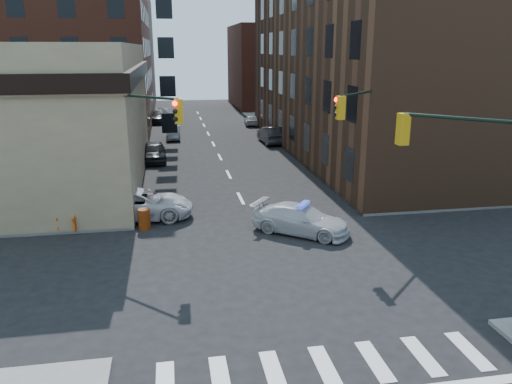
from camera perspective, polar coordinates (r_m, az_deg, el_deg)
name	(u,v)px	position (r m, az deg, el deg)	size (l,w,h in m)	color
ground	(275,267)	(20.90, 2.21, -8.61)	(140.00, 140.00, 0.00)	black
sidewalk_ne	(416,129)	(58.64, 17.80, 6.88)	(34.00, 54.50, 0.15)	gray
apartment_block	(23,15)	(60.38, -25.04, 17.81)	(25.00, 25.00, 24.00)	#57271B
commercial_row_ne	(371,69)	(44.48, 12.98, 13.50)	(14.00, 34.00, 14.00)	#513320
filler_nw	(84,53)	(81.43, -19.03, 14.78)	(20.00, 18.00, 16.00)	brown
filler_ne	(286,67)	(78.69, 3.43, 14.12)	(16.00, 16.00, 12.00)	#57271B
signal_pole_se	(509,189)	(16.99, 26.94, 0.26)	(5.40, 5.27, 8.00)	black
signal_pole_nw	(131,145)	(24.35, -14.05, 5.22)	(3.58, 3.67, 8.00)	black
signal_pole_ne	(366,138)	(26.24, 12.44, 6.09)	(3.67, 3.58, 8.00)	black
tree_ne_near	(296,108)	(46.32, 4.64, 9.58)	(3.00, 3.00, 4.85)	black
tree_ne_far	(278,99)	(54.06, 2.49, 10.55)	(3.00, 3.00, 4.85)	black
police_car	(301,219)	(24.45, 5.18, -3.14)	(1.97, 4.84, 1.40)	silver
pickup	(139,204)	(27.14, -13.17, -1.36)	(2.59, 5.62, 1.56)	silver
parked_car_wnear	(154,152)	(40.64, -11.56, 4.52)	(1.85, 4.60, 1.57)	black
parked_car_wfar	(173,133)	(50.48, -9.46, 6.68)	(1.34, 3.85, 1.27)	gray
parked_car_wdeep	(159,116)	(62.16, -10.99, 8.47)	(2.11, 5.19, 1.51)	black
parked_car_enear	(271,135)	(47.66, 1.72, 6.55)	(1.70, 4.87, 1.61)	black
parked_car_efar	(251,120)	(59.01, -0.53, 8.26)	(1.52, 3.79, 1.29)	#96999E
pedestrian_a	(86,194)	(28.39, -18.81, -0.25)	(0.73, 0.48, 2.01)	black
pedestrian_b	(3,213)	(26.95, -26.95, -2.17)	(0.91, 0.71, 1.88)	black
pedestrian_c	(6,214)	(26.93, -26.68, -2.25)	(1.05, 0.44, 1.79)	#1F242F
barrel_road	(282,215)	(25.57, 2.94, -2.69)	(0.56, 0.56, 1.00)	red
barrel_bank	(144,219)	(25.55, -12.65, -3.05)	(0.59, 0.59, 1.05)	#F2510B
barricade_nw_a	(68,222)	(26.09, -20.68, -3.25)	(1.06, 0.53, 0.80)	red
barricade_nw_b	(14,216)	(28.02, -25.93, -2.43)	(1.22, 0.61, 0.91)	#E2540A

